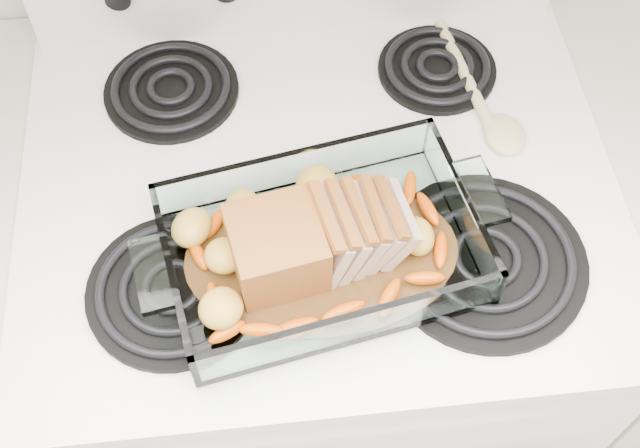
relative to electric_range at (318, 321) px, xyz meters
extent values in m
cube|color=white|center=(0.00, 0.00, -0.02)|extent=(0.76, 0.65, 0.92)
cube|color=white|center=(0.00, 0.00, 0.44)|extent=(0.78, 0.67, 0.02)
cylinder|color=black|center=(-0.19, -0.16, 0.46)|extent=(0.21, 0.21, 0.01)
cylinder|color=black|center=(0.19, -0.16, 0.46)|extent=(0.25, 0.25, 0.01)
cylinder|color=black|center=(-0.19, 0.16, 0.46)|extent=(0.19, 0.19, 0.01)
cylinder|color=black|center=(0.19, 0.16, 0.46)|extent=(0.17, 0.17, 0.01)
cube|color=white|center=(-0.01, -0.14, 0.47)|extent=(0.36, 0.24, 0.01)
cube|color=white|center=(-0.01, -0.25, 0.50)|extent=(0.36, 0.01, 0.06)
cube|color=white|center=(-0.01, -0.02, 0.50)|extent=(0.36, 0.01, 0.06)
cube|color=white|center=(-0.19, -0.14, 0.50)|extent=(0.01, 0.24, 0.06)
cube|color=white|center=(0.17, -0.14, 0.50)|extent=(0.01, 0.24, 0.06)
cylinder|color=#412710|center=(-0.01, -0.14, 0.47)|extent=(0.21, 0.21, 0.00)
cube|color=#8F4C12|center=(-0.06, -0.14, 0.51)|extent=(0.10, 0.10, 0.08)
cube|color=tan|center=(0.00, -0.14, 0.51)|extent=(0.04, 0.10, 0.08)
cube|color=tan|center=(0.02, -0.14, 0.51)|extent=(0.04, 0.10, 0.08)
cube|color=tan|center=(0.04, -0.14, 0.51)|extent=(0.04, 0.09, 0.07)
cube|color=tan|center=(0.05, -0.14, 0.51)|extent=(0.05, 0.09, 0.07)
cube|color=tan|center=(0.07, -0.14, 0.50)|extent=(0.05, 0.09, 0.06)
ellipsoid|color=#D24003|center=(-0.14, -0.21, 0.48)|extent=(0.05, 0.02, 0.02)
ellipsoid|color=#D24003|center=(0.09, -0.21, 0.48)|extent=(0.05, 0.02, 0.02)
ellipsoid|color=#D24003|center=(0.13, -0.12, 0.48)|extent=(0.05, 0.02, 0.02)
ellipsoid|color=#D24003|center=(-0.15, -0.10, 0.48)|extent=(0.05, 0.02, 0.02)
ellipsoid|color=gold|center=(-0.15, -0.07, 0.49)|extent=(0.05, 0.05, 0.04)
ellipsoid|color=gold|center=(0.01, -0.06, 0.49)|extent=(0.05, 0.05, 0.04)
ellipsoid|color=gold|center=(0.10, -0.16, 0.49)|extent=(0.05, 0.05, 0.04)
cylinder|color=#D6C082|center=(0.23, 0.14, 0.46)|extent=(0.05, 0.20, 0.02)
ellipsoid|color=#D6C082|center=(0.26, 0.03, 0.46)|extent=(0.06, 0.07, 0.02)
camera|label=1|loc=(-0.06, -0.63, 1.31)|focal=45.00mm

